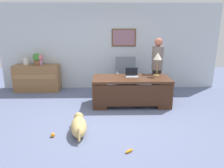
{
  "coord_description": "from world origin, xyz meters",
  "views": [
    {
      "loc": [
        -0.08,
        -4.4,
        2.06
      ],
      "look_at": [
        0.03,
        0.3,
        0.75
      ],
      "focal_mm": 34.45,
      "sensor_mm": 36.0,
      "label": 1
    }
  ],
  "objects_px": {
    "credenza": "(37,78)",
    "potted_plant": "(37,59)",
    "dog_lying": "(79,126)",
    "dog_toy_bone": "(129,151)",
    "desk_lamp": "(158,58)",
    "vase_with_flowers": "(40,59)",
    "armchair": "(126,78)",
    "dog_toy_ball": "(53,135)",
    "vase_empty": "(26,61)",
    "desk": "(131,90)",
    "person_standing": "(157,67)",
    "laptop": "(132,74)"
  },
  "relations": [
    {
      "from": "vase_with_flowers",
      "to": "potted_plant",
      "type": "bearing_deg",
      "value": 180.0
    },
    {
      "from": "potted_plant",
      "to": "dog_toy_ball",
      "type": "bearing_deg",
      "value": -69.09
    },
    {
      "from": "armchair",
      "to": "vase_empty",
      "type": "relative_size",
      "value": 5.01
    },
    {
      "from": "desk",
      "to": "dog_toy_ball",
      "type": "distance_m",
      "value": 2.39
    },
    {
      "from": "desk",
      "to": "vase_empty",
      "type": "xyz_separation_m",
      "value": [
        -3.15,
        1.3,
        0.55
      ]
    },
    {
      "from": "laptop",
      "to": "vase_empty",
      "type": "relative_size",
      "value": 1.44
    },
    {
      "from": "armchair",
      "to": "potted_plant",
      "type": "bearing_deg",
      "value": 172.51
    },
    {
      "from": "armchair",
      "to": "dog_toy_bone",
      "type": "xyz_separation_m",
      "value": [
        -0.2,
        -3.16,
        -0.47
      ]
    },
    {
      "from": "dog_lying",
      "to": "vase_empty",
      "type": "bearing_deg",
      "value": 124.78
    },
    {
      "from": "armchair",
      "to": "dog_toy_ball",
      "type": "relative_size",
      "value": 13.86
    },
    {
      "from": "armchair",
      "to": "potted_plant",
      "type": "distance_m",
      "value": 2.81
    },
    {
      "from": "credenza",
      "to": "desk_lamp",
      "type": "relative_size",
      "value": 2.24
    },
    {
      "from": "laptop",
      "to": "dog_toy_bone",
      "type": "bearing_deg",
      "value": -96.96
    },
    {
      "from": "armchair",
      "to": "dog_toy_ball",
      "type": "distance_m",
      "value": 3.1
    },
    {
      "from": "person_standing",
      "to": "desk",
      "type": "bearing_deg",
      "value": -141.49
    },
    {
      "from": "desk_lamp",
      "to": "vase_with_flowers",
      "type": "bearing_deg",
      "value": 161.75
    },
    {
      "from": "dog_lying",
      "to": "dog_toy_bone",
      "type": "distance_m",
      "value": 1.16
    },
    {
      "from": "desk",
      "to": "credenza",
      "type": "relative_size",
      "value": 1.42
    },
    {
      "from": "dog_lying",
      "to": "desk_lamp",
      "type": "height_order",
      "value": "desk_lamp"
    },
    {
      "from": "credenza",
      "to": "potted_plant",
      "type": "xyz_separation_m",
      "value": [
        0.04,
        0.0,
        0.62
      ]
    },
    {
      "from": "desk",
      "to": "desk_lamp",
      "type": "bearing_deg",
      "value": 15.13
    },
    {
      "from": "dog_lying",
      "to": "vase_empty",
      "type": "height_order",
      "value": "vase_empty"
    },
    {
      "from": "person_standing",
      "to": "laptop",
      "type": "distance_m",
      "value": 0.92
    },
    {
      "from": "vase_with_flowers",
      "to": "potted_plant",
      "type": "relative_size",
      "value": 0.88
    },
    {
      "from": "dog_lying",
      "to": "potted_plant",
      "type": "height_order",
      "value": "potted_plant"
    },
    {
      "from": "person_standing",
      "to": "vase_empty",
      "type": "bearing_deg",
      "value": 170.39
    },
    {
      "from": "desk",
      "to": "potted_plant",
      "type": "height_order",
      "value": "potted_plant"
    },
    {
      "from": "dog_toy_bone",
      "to": "dog_toy_ball",
      "type": "bearing_deg",
      "value": 158.73
    },
    {
      "from": "potted_plant",
      "to": "dog_toy_ball",
      "type": "relative_size",
      "value": 4.48
    },
    {
      "from": "vase_with_flowers",
      "to": "dog_toy_ball",
      "type": "height_order",
      "value": "vase_with_flowers"
    },
    {
      "from": "dog_lying",
      "to": "dog_toy_ball",
      "type": "relative_size",
      "value": 11.23
    },
    {
      "from": "vase_with_flowers",
      "to": "dog_toy_bone",
      "type": "height_order",
      "value": "vase_with_flowers"
    },
    {
      "from": "armchair",
      "to": "desk_lamp",
      "type": "bearing_deg",
      "value": -44.87
    },
    {
      "from": "armchair",
      "to": "laptop",
      "type": "xyz_separation_m",
      "value": [
        0.09,
        -0.79,
        0.29
      ]
    },
    {
      "from": "desk",
      "to": "vase_with_flowers",
      "type": "relative_size",
      "value": 6.26
    },
    {
      "from": "credenza",
      "to": "potted_plant",
      "type": "distance_m",
      "value": 0.62
    },
    {
      "from": "dog_toy_bone",
      "to": "vase_with_flowers",
      "type": "bearing_deg",
      "value": 124.55
    },
    {
      "from": "armchair",
      "to": "potted_plant",
      "type": "xyz_separation_m",
      "value": [
        -2.73,
        0.36,
        0.54
      ]
    },
    {
      "from": "potted_plant",
      "to": "desk_lamp",
      "type": "bearing_deg",
      "value": -17.71
    },
    {
      "from": "armchair",
      "to": "vase_with_flowers",
      "type": "height_order",
      "value": "vase_with_flowers"
    },
    {
      "from": "desk_lamp",
      "to": "vase_with_flowers",
      "type": "relative_size",
      "value": 1.96
    },
    {
      "from": "dog_lying",
      "to": "desk_lamp",
      "type": "relative_size",
      "value": 1.45
    },
    {
      "from": "person_standing",
      "to": "dog_toy_bone",
      "type": "distance_m",
      "value": 3.16
    },
    {
      "from": "desk",
      "to": "person_standing",
      "type": "height_order",
      "value": "person_standing"
    },
    {
      "from": "credenza",
      "to": "desk_lamp",
      "type": "bearing_deg",
      "value": -17.5
    },
    {
      "from": "laptop",
      "to": "potted_plant",
      "type": "height_order",
      "value": "potted_plant"
    },
    {
      "from": "desk",
      "to": "laptop",
      "type": "relative_size",
      "value": 6.22
    },
    {
      "from": "vase_empty",
      "to": "dog_toy_bone",
      "type": "relative_size",
      "value": 1.36
    },
    {
      "from": "armchair",
      "to": "vase_with_flowers",
      "type": "relative_size",
      "value": 3.5
    },
    {
      "from": "credenza",
      "to": "desk_lamp",
      "type": "distance_m",
      "value": 3.79
    }
  ]
}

